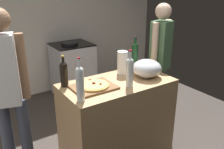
{
  "coord_description": "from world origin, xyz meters",
  "views": [
    {
      "loc": [
        -1.4,
        -1.28,
        1.85
      ],
      "look_at": [
        -0.09,
        0.68,
        0.96
      ],
      "focal_mm": 39.04,
      "sensor_mm": 36.0,
      "label": 1
    }
  ],
  "objects_px": {
    "person_in_red": "(160,59)",
    "wine_bottle_green": "(135,55)",
    "pizza": "(94,85)",
    "paper_towel_roll": "(122,63)",
    "stove": "(73,69)",
    "person_in_stripes": "(9,90)",
    "wine_bottle_clear": "(80,83)",
    "wine_bottle_dark": "(64,73)",
    "mixing_bowl": "(147,68)",
    "wine_bottle_amber": "(130,71)"
  },
  "relations": [
    {
      "from": "wine_bottle_amber",
      "to": "wine_bottle_clear",
      "type": "bearing_deg",
      "value": -178.16
    },
    {
      "from": "wine_bottle_dark",
      "to": "person_in_red",
      "type": "relative_size",
      "value": 0.19
    },
    {
      "from": "paper_towel_roll",
      "to": "wine_bottle_dark",
      "type": "relative_size",
      "value": 0.83
    },
    {
      "from": "person_in_red",
      "to": "pizza",
      "type": "bearing_deg",
      "value": -166.65
    },
    {
      "from": "person_in_stripes",
      "to": "paper_towel_roll",
      "type": "bearing_deg",
      "value": -5.54
    },
    {
      "from": "pizza",
      "to": "paper_towel_roll",
      "type": "relative_size",
      "value": 1.15
    },
    {
      "from": "pizza",
      "to": "mixing_bowl",
      "type": "height_order",
      "value": "mixing_bowl"
    },
    {
      "from": "wine_bottle_amber",
      "to": "person_in_stripes",
      "type": "height_order",
      "value": "person_in_stripes"
    },
    {
      "from": "wine_bottle_amber",
      "to": "wine_bottle_green",
      "type": "bearing_deg",
      "value": 46.28
    },
    {
      "from": "mixing_bowl",
      "to": "wine_bottle_green",
      "type": "height_order",
      "value": "wine_bottle_green"
    },
    {
      "from": "pizza",
      "to": "person_in_red",
      "type": "distance_m",
      "value": 1.15
    },
    {
      "from": "mixing_bowl",
      "to": "wine_bottle_dark",
      "type": "distance_m",
      "value": 0.87
    },
    {
      "from": "person_in_red",
      "to": "person_in_stripes",
      "type": "bearing_deg",
      "value": 179.47
    },
    {
      "from": "pizza",
      "to": "stove",
      "type": "xyz_separation_m",
      "value": [
        0.6,
        1.81,
        -0.49
      ]
    },
    {
      "from": "person_in_stripes",
      "to": "pizza",
      "type": "bearing_deg",
      "value": -21.97
    },
    {
      "from": "mixing_bowl",
      "to": "paper_towel_roll",
      "type": "height_order",
      "value": "paper_towel_roll"
    },
    {
      "from": "person_in_red",
      "to": "mixing_bowl",
      "type": "bearing_deg",
      "value": -147.81
    },
    {
      "from": "wine_bottle_green",
      "to": "stove",
      "type": "distance_m",
      "value": 1.71
    },
    {
      "from": "wine_bottle_amber",
      "to": "stove",
      "type": "bearing_deg",
      "value": 81.57
    },
    {
      "from": "wine_bottle_dark",
      "to": "stove",
      "type": "distance_m",
      "value": 1.9
    },
    {
      "from": "pizza",
      "to": "mixing_bowl",
      "type": "xyz_separation_m",
      "value": [
        0.62,
        -0.05,
        0.06
      ]
    },
    {
      "from": "wine_bottle_clear",
      "to": "wine_bottle_dark",
      "type": "bearing_deg",
      "value": 87.95
    },
    {
      "from": "paper_towel_roll",
      "to": "person_in_stripes",
      "type": "height_order",
      "value": "person_in_stripes"
    },
    {
      "from": "pizza",
      "to": "stove",
      "type": "bearing_deg",
      "value": 71.69
    },
    {
      "from": "pizza",
      "to": "wine_bottle_dark",
      "type": "height_order",
      "value": "wine_bottle_dark"
    },
    {
      "from": "person_in_red",
      "to": "wine_bottle_green",
      "type": "bearing_deg",
      "value": -174.0
    },
    {
      "from": "mixing_bowl",
      "to": "person_in_red",
      "type": "bearing_deg",
      "value": 32.19
    },
    {
      "from": "mixing_bowl",
      "to": "wine_bottle_clear",
      "type": "bearing_deg",
      "value": -171.26
    },
    {
      "from": "stove",
      "to": "person_in_stripes",
      "type": "relative_size",
      "value": 0.56
    },
    {
      "from": "wine_bottle_dark",
      "to": "person_in_stripes",
      "type": "bearing_deg",
      "value": 169.89
    },
    {
      "from": "paper_towel_roll",
      "to": "stove",
      "type": "distance_m",
      "value": 1.74
    },
    {
      "from": "paper_towel_roll",
      "to": "person_in_stripes",
      "type": "xyz_separation_m",
      "value": [
        -1.16,
        0.11,
        -0.08
      ]
    },
    {
      "from": "person_in_red",
      "to": "wine_bottle_clear",
      "type": "bearing_deg",
      "value": -161.76
    },
    {
      "from": "wine_bottle_dark",
      "to": "person_in_stripes",
      "type": "relative_size",
      "value": 0.19
    },
    {
      "from": "mixing_bowl",
      "to": "wine_bottle_amber",
      "type": "height_order",
      "value": "wine_bottle_amber"
    },
    {
      "from": "mixing_bowl",
      "to": "pizza",
      "type": "bearing_deg",
      "value": 175.73
    },
    {
      "from": "stove",
      "to": "wine_bottle_clear",
      "type": "bearing_deg",
      "value": -112.5
    },
    {
      "from": "wine_bottle_clear",
      "to": "wine_bottle_dark",
      "type": "relative_size",
      "value": 1.24
    },
    {
      "from": "wine_bottle_green",
      "to": "person_in_stripes",
      "type": "height_order",
      "value": "person_in_stripes"
    },
    {
      "from": "paper_towel_roll",
      "to": "wine_bottle_green",
      "type": "height_order",
      "value": "wine_bottle_green"
    },
    {
      "from": "paper_towel_roll",
      "to": "wine_bottle_clear",
      "type": "xyz_separation_m",
      "value": [
        -0.68,
        -0.35,
        0.04
      ]
    },
    {
      "from": "wine_bottle_dark",
      "to": "person_in_stripes",
      "type": "xyz_separation_m",
      "value": [
        -0.49,
        0.09,
        -0.09
      ]
    },
    {
      "from": "paper_towel_roll",
      "to": "wine_bottle_clear",
      "type": "relative_size",
      "value": 0.67
    },
    {
      "from": "wine_bottle_dark",
      "to": "stove",
      "type": "bearing_deg",
      "value": 63.36
    },
    {
      "from": "wine_bottle_amber",
      "to": "person_in_stripes",
      "type": "distance_m",
      "value": 1.11
    },
    {
      "from": "mixing_bowl",
      "to": "wine_bottle_dark",
      "type": "xyz_separation_m",
      "value": [
        -0.83,
        0.24,
        0.04
      ]
    },
    {
      "from": "wine_bottle_clear",
      "to": "mixing_bowl",
      "type": "bearing_deg",
      "value": 8.74
    },
    {
      "from": "wine_bottle_clear",
      "to": "wine_bottle_amber",
      "type": "distance_m",
      "value": 0.53
    },
    {
      "from": "stove",
      "to": "wine_bottle_green",
      "type": "bearing_deg",
      "value": -87.45
    },
    {
      "from": "pizza",
      "to": "paper_towel_roll",
      "type": "distance_m",
      "value": 0.5
    }
  ]
}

